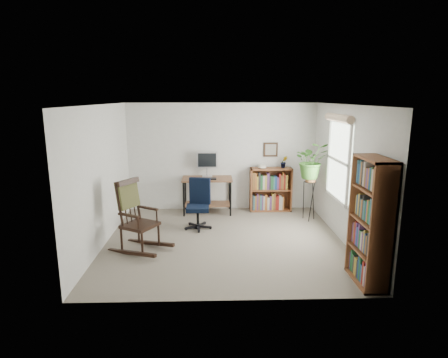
{
  "coord_description": "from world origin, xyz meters",
  "views": [
    {
      "loc": [
        -0.2,
        -6.3,
        2.53
      ],
      "look_at": [
        0.0,
        0.4,
        1.05
      ],
      "focal_mm": 30.0,
      "sensor_mm": 36.0,
      "label": 1
    }
  ],
  "objects_px": {
    "office_chair": "(198,204)",
    "rocking_chair": "(140,215)",
    "low_bookshelf": "(271,189)",
    "desk": "(207,195)",
    "tall_bookshelf": "(370,222)"
  },
  "relations": [
    {
      "from": "desk",
      "to": "office_chair",
      "type": "xyz_separation_m",
      "value": [
        -0.17,
        -1.03,
        0.1
      ]
    },
    {
      "from": "office_chair",
      "to": "desk",
      "type": "bearing_deg",
      "value": 92.34
    },
    {
      "from": "tall_bookshelf",
      "to": "low_bookshelf",
      "type": "bearing_deg",
      "value": 103.76
    },
    {
      "from": "office_chair",
      "to": "rocking_chair",
      "type": "relative_size",
      "value": 0.81
    },
    {
      "from": "low_bookshelf",
      "to": "office_chair",
      "type": "bearing_deg",
      "value": -144.32
    },
    {
      "from": "desk",
      "to": "rocking_chair",
      "type": "distance_m",
      "value": 2.34
    },
    {
      "from": "rocking_chair",
      "to": "tall_bookshelf",
      "type": "bearing_deg",
      "value": -79.46
    },
    {
      "from": "rocking_chair",
      "to": "tall_bookshelf",
      "type": "xyz_separation_m",
      "value": [
        3.34,
        -1.2,
        0.27
      ]
    },
    {
      "from": "desk",
      "to": "tall_bookshelf",
      "type": "distance_m",
      "value": 3.99
    },
    {
      "from": "desk",
      "to": "low_bookshelf",
      "type": "bearing_deg",
      "value": 4.82
    },
    {
      "from": "low_bookshelf",
      "to": "tall_bookshelf",
      "type": "bearing_deg",
      "value": -76.24
    },
    {
      "from": "office_chair",
      "to": "low_bookshelf",
      "type": "xyz_separation_m",
      "value": [
        1.6,
        1.15,
        -0.01
      ]
    },
    {
      "from": "rocking_chair",
      "to": "low_bookshelf",
      "type": "height_order",
      "value": "rocking_chair"
    },
    {
      "from": "rocking_chair",
      "to": "low_bookshelf",
      "type": "distance_m",
      "value": 3.33
    },
    {
      "from": "low_bookshelf",
      "to": "rocking_chair",
      "type": "bearing_deg",
      "value": -139.06
    }
  ]
}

